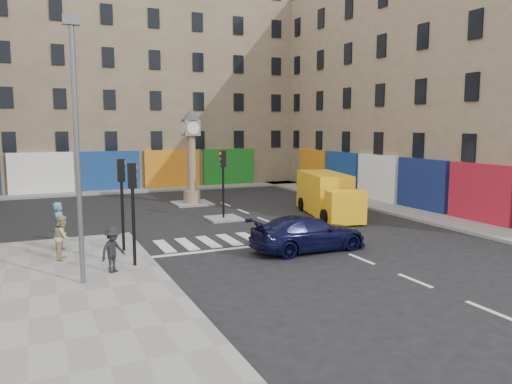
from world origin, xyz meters
TOP-DOWN VIEW (x-y plane):
  - ground at (0.00, 0.00)m, footprint 120.00×120.00m
  - sidewalk_left at (-11.00, -2.00)m, footprint 7.00×16.00m
  - sidewalk_right at (8.70, 10.00)m, footprint 2.60×30.00m
  - sidewalk_far at (-4.00, 22.20)m, footprint 32.00×2.40m
  - island_near at (-2.00, 8.00)m, footprint 1.80×1.80m
  - island_far at (-2.00, 14.00)m, footprint 2.40×2.40m
  - building_right at (15.00, 10.00)m, footprint 10.00×30.00m
  - building_far at (-4.00, 28.00)m, footprint 32.00×10.00m
  - traffic_light_left_near at (-8.30, 0.20)m, footprint 0.28×0.22m
  - traffic_light_left_far at (-8.30, 2.60)m, footprint 0.28×0.22m
  - traffic_light_island at (-2.00, 8.00)m, footprint 0.28×0.22m
  - lamp_post at (-10.20, -1.20)m, footprint 0.50×0.25m
  - clock_pillar at (-2.00, 14.00)m, footprint 1.20×1.20m
  - navy_sedan at (-1.17, 0.08)m, footprint 5.06×2.17m
  - yellow_van at (3.96, 6.80)m, footprint 3.48×6.89m
  - pedestrian_blue at (-10.62, 3.65)m, footprint 0.72×0.85m
  - pedestrian_tan at (-10.59, 2.18)m, footprint 0.80×0.94m
  - pedestrian_dark at (-9.13, -0.38)m, footprint 1.15×1.06m

SIDE VIEW (x-z plane):
  - ground at x=0.00m, z-range 0.00..0.00m
  - island_near at x=-2.00m, z-range 0.00..0.12m
  - island_far at x=-2.00m, z-range 0.00..0.12m
  - sidewalk_left at x=-11.00m, z-range 0.00..0.15m
  - sidewalk_right at x=8.70m, z-range 0.00..0.15m
  - sidewalk_far at x=-4.00m, z-range 0.00..0.15m
  - navy_sedan at x=-1.17m, z-range 0.00..1.45m
  - pedestrian_dark at x=-9.13m, z-range 0.15..1.71m
  - pedestrian_tan at x=-10.59m, z-range 0.15..1.83m
  - pedestrian_blue at x=-10.62m, z-range 0.15..2.12m
  - yellow_van at x=3.96m, z-range -0.01..2.40m
  - traffic_light_island at x=-2.00m, z-range 0.74..4.44m
  - traffic_light_left_near at x=-8.30m, z-range 0.77..4.47m
  - traffic_light_left_far at x=-8.30m, z-range 0.77..4.47m
  - clock_pillar at x=-2.00m, z-range 0.50..6.60m
  - lamp_post at x=-10.20m, z-range 0.64..8.94m
  - building_right at x=15.00m, z-range 0.00..16.00m
  - building_far at x=-4.00m, z-range 0.00..17.00m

